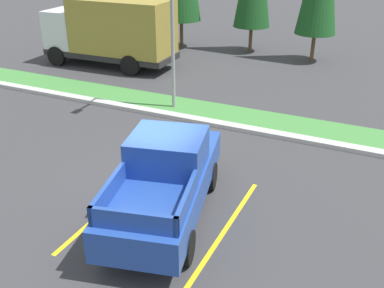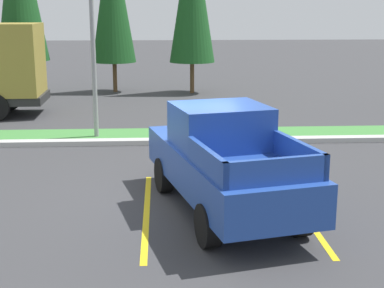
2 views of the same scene
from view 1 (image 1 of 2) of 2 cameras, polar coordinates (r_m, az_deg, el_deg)
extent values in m
plane|color=#38383A|center=(12.33, -5.09, -6.17)|extent=(120.00, 120.00, 0.00)
cube|color=yellow|center=(12.09, -9.83, -7.19)|extent=(0.12, 4.80, 0.01)
cube|color=yellow|center=(10.86, 4.08, -11.10)|extent=(0.12, 4.80, 0.01)
cube|color=#B2B2AD|center=(16.30, 3.67, 2.53)|extent=(56.00, 0.40, 0.15)
cube|color=#42843D|center=(17.27, 5.03, 3.70)|extent=(56.00, 1.80, 0.06)
cylinder|color=black|center=(12.66, -5.27, -3.28)|extent=(0.45, 0.80, 0.76)
cylinder|color=black|center=(12.31, 2.35, -4.08)|extent=(0.45, 0.80, 0.76)
cylinder|color=black|center=(10.22, -10.32, -11.57)|extent=(0.45, 0.80, 0.76)
cylinder|color=black|center=(9.79, -0.78, -13.00)|extent=(0.45, 0.80, 0.76)
cube|color=#23479E|center=(10.91, -3.40, -5.33)|extent=(3.05, 5.50, 0.76)
cube|color=#23479E|center=(10.77, -3.10, -0.88)|extent=(2.08, 1.96, 0.84)
cube|color=#2D3842|center=(11.47, -2.08, 1.15)|extent=(1.59, 0.43, 0.63)
cube|color=#23479E|center=(9.68, -10.62, -6.04)|extent=(0.54, 1.87, 0.44)
cube|color=#23479E|center=(9.22, -0.69, -7.29)|extent=(0.54, 1.87, 0.44)
cube|color=#23479E|center=(8.71, -7.53, -9.78)|extent=(1.77, 0.51, 0.44)
cube|color=silver|center=(13.19, -0.53, -0.60)|extent=(1.79, 0.57, 0.28)
cylinder|color=black|center=(24.67, -16.83, 10.68)|extent=(1.01, 0.33, 1.00)
cylinder|color=black|center=(26.34, -13.80, 11.96)|extent=(1.01, 0.33, 1.00)
cylinder|color=black|center=(22.17, -7.84, 9.89)|extent=(1.01, 0.33, 1.00)
cylinder|color=black|center=(24.01, -5.14, 11.27)|extent=(1.01, 0.33, 1.00)
cube|color=#262626|center=(23.96, -10.29, 11.31)|extent=(6.87, 2.52, 0.30)
cube|color=silver|center=(25.20, -15.51, 14.08)|extent=(1.67, 2.35, 1.90)
cube|color=#2D3842|center=(25.66, -17.07, 14.67)|extent=(0.13, 2.10, 0.90)
cube|color=olive|center=(23.22, -8.86, 14.63)|extent=(5.07, 2.56, 2.60)
cylinder|color=gray|center=(17.08, -2.51, 14.91)|extent=(0.14, 0.14, 6.55)
cylinder|color=brown|center=(29.80, -6.39, 14.28)|extent=(0.20, 0.20, 1.19)
cylinder|color=brown|center=(27.47, -1.34, 13.87)|extent=(0.20, 0.20, 1.60)
cylinder|color=brown|center=(26.70, 7.46, 13.13)|extent=(0.20, 0.20, 1.43)
cylinder|color=brown|center=(25.30, 15.14, 11.80)|extent=(0.20, 0.20, 1.47)
camera|label=2|loc=(6.82, -78.37, -18.98)|focal=53.02mm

